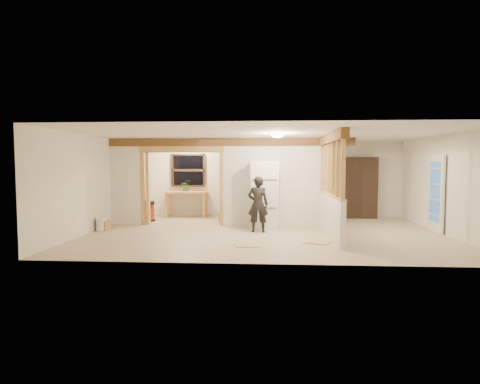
# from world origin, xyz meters

# --- Properties ---
(floor) EXTENTS (9.00, 6.50, 0.01)m
(floor) POSITION_xyz_m (0.00, 0.00, -0.01)
(floor) COLOR #BEA88D
(floor) RESTS_ON ground
(ceiling) EXTENTS (9.00, 6.50, 0.01)m
(ceiling) POSITION_xyz_m (0.00, 0.00, 2.50)
(ceiling) COLOR white
(wall_back) EXTENTS (9.00, 0.01, 2.50)m
(wall_back) POSITION_xyz_m (0.00, 3.25, 1.25)
(wall_back) COLOR silver
(wall_back) RESTS_ON floor
(wall_front) EXTENTS (9.00, 0.01, 2.50)m
(wall_front) POSITION_xyz_m (0.00, -3.25, 1.25)
(wall_front) COLOR silver
(wall_front) RESTS_ON floor
(wall_left) EXTENTS (0.01, 6.50, 2.50)m
(wall_left) POSITION_xyz_m (-4.50, 0.00, 1.25)
(wall_left) COLOR silver
(wall_left) RESTS_ON floor
(wall_right) EXTENTS (0.01, 6.50, 2.50)m
(wall_right) POSITION_xyz_m (4.50, 0.00, 1.25)
(wall_right) COLOR silver
(wall_right) RESTS_ON floor
(partition_left_stub) EXTENTS (0.90, 0.12, 2.50)m
(partition_left_stub) POSITION_xyz_m (-4.05, 1.20, 1.25)
(partition_left_stub) COLOR silver
(partition_left_stub) RESTS_ON floor
(partition_center) EXTENTS (2.80, 0.12, 2.50)m
(partition_center) POSITION_xyz_m (0.20, 1.20, 1.25)
(partition_center) COLOR silver
(partition_center) RESTS_ON floor
(doorway_frame) EXTENTS (2.46, 0.14, 2.20)m
(doorway_frame) POSITION_xyz_m (-2.40, 1.20, 1.10)
(doorway_frame) COLOR tan
(doorway_frame) RESTS_ON floor
(header_beam_back) EXTENTS (7.00, 0.18, 0.22)m
(header_beam_back) POSITION_xyz_m (-1.00, 1.20, 2.38)
(header_beam_back) COLOR brown
(header_beam_back) RESTS_ON ceiling
(header_beam_right) EXTENTS (0.18, 3.30, 0.22)m
(header_beam_right) POSITION_xyz_m (1.60, -0.40, 2.38)
(header_beam_right) COLOR brown
(header_beam_right) RESTS_ON ceiling
(pony_wall) EXTENTS (0.12, 3.20, 1.00)m
(pony_wall) POSITION_xyz_m (1.60, -0.40, 0.50)
(pony_wall) COLOR silver
(pony_wall) RESTS_ON floor
(stud_partition) EXTENTS (0.14, 3.20, 1.32)m
(stud_partition) POSITION_xyz_m (1.60, -0.40, 1.66)
(stud_partition) COLOR tan
(stud_partition) RESTS_ON pony_wall
(window_back) EXTENTS (1.12, 0.10, 1.10)m
(window_back) POSITION_xyz_m (-2.60, 3.17, 1.55)
(window_back) COLOR black
(window_back) RESTS_ON wall_back
(french_door) EXTENTS (0.12, 0.86, 2.00)m
(french_door) POSITION_xyz_m (4.42, 0.40, 1.00)
(french_door) COLOR white
(french_door) RESTS_ON floor
(ceiling_dome_main) EXTENTS (0.36, 0.36, 0.16)m
(ceiling_dome_main) POSITION_xyz_m (0.30, -0.50, 2.48)
(ceiling_dome_main) COLOR #FFEABF
(ceiling_dome_main) RESTS_ON ceiling
(ceiling_dome_util) EXTENTS (0.32, 0.32, 0.14)m
(ceiling_dome_util) POSITION_xyz_m (-2.50, 2.30, 2.48)
(ceiling_dome_util) COLOR #FFEABF
(ceiling_dome_util) RESTS_ON ceiling
(hanging_bulb) EXTENTS (0.07, 0.07, 0.07)m
(hanging_bulb) POSITION_xyz_m (-2.00, 1.60, 2.18)
(hanging_bulb) COLOR #FFD88C
(hanging_bulb) RESTS_ON ceiling
(refrigerator) EXTENTS (0.76, 0.74, 1.84)m
(refrigerator) POSITION_xyz_m (-0.01, 0.77, 0.92)
(refrigerator) COLOR silver
(refrigerator) RESTS_ON floor
(woman) EXTENTS (0.54, 0.36, 1.45)m
(woman) POSITION_xyz_m (-0.18, 0.07, 0.73)
(woman) COLOR black
(woman) RESTS_ON floor
(work_table) EXTENTS (1.37, 0.70, 0.86)m
(work_table) POSITION_xyz_m (-2.60, 2.85, 0.43)
(work_table) COLOR tan
(work_table) RESTS_ON floor
(potted_plant) EXTENTS (0.43, 0.40, 0.37)m
(potted_plant) POSITION_xyz_m (-2.63, 2.90, 1.05)
(potted_plant) COLOR #3A772D
(potted_plant) RESTS_ON work_table
(shop_vac) EXTENTS (0.58, 0.58, 0.63)m
(shop_vac) POSITION_xyz_m (-3.62, 1.84, 0.32)
(shop_vac) COLOR #A01A11
(shop_vac) RESTS_ON floor
(bookshelf) EXTENTS (0.99, 0.33, 1.99)m
(bookshelf) POSITION_xyz_m (3.12, 3.01, 0.99)
(bookshelf) COLOR black
(bookshelf) RESTS_ON floor
(bucket) EXTENTS (0.36, 0.36, 0.34)m
(bucket) POSITION_xyz_m (-4.33, 0.06, 0.17)
(bucket) COLOR white
(bucket) RESTS_ON floor
(box_util_a) EXTENTS (0.38, 0.34, 0.29)m
(box_util_a) POSITION_xyz_m (-1.26, 1.98, 0.15)
(box_util_a) COLOR #AD8353
(box_util_a) RESTS_ON floor
(box_util_b) EXTENTS (0.37, 0.37, 0.26)m
(box_util_b) POSITION_xyz_m (-3.84, 2.26, 0.13)
(box_util_b) COLOR #AD8353
(box_util_b) RESTS_ON floor
(box_front) EXTENTS (0.36, 0.32, 0.25)m
(box_front) POSITION_xyz_m (-4.31, 0.13, 0.13)
(box_front) COLOR #AD8353
(box_front) RESTS_ON floor
(floor_panel_near) EXTENTS (0.68, 0.68, 0.02)m
(floor_panel_near) POSITION_xyz_m (1.20, -1.21, 0.01)
(floor_panel_near) COLOR tan
(floor_panel_near) RESTS_ON floor
(floor_panel_far) EXTENTS (0.59, 0.51, 0.02)m
(floor_panel_far) POSITION_xyz_m (-0.38, -1.69, 0.01)
(floor_panel_far) COLOR tan
(floor_panel_far) RESTS_ON floor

